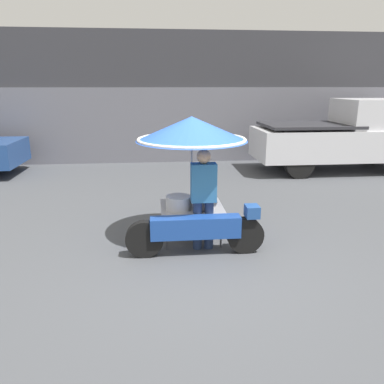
{
  "coord_description": "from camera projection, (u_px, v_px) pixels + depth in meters",
  "views": [
    {
      "loc": [
        -0.67,
        -4.88,
        2.48
      ],
      "look_at": [
        -0.1,
        0.83,
        0.83
      ],
      "focal_mm": 35.0,
      "sensor_mm": 36.0,
      "label": 1
    }
  ],
  "objects": [
    {
      "name": "ground_plane",
      "position": [
        205.0,
        263.0,
        5.42
      ],
      "size": [
        36.0,
        36.0,
        0.0
      ],
      "primitive_type": "plane",
      "color": "#4C4F54"
    },
    {
      "name": "vendor_motorcycle_cart",
      "position": [
        192.0,
        149.0,
        5.76
      ],
      "size": [
        2.08,
        1.73,
        2.02
      ],
      "color": "black",
      "rests_on": "ground"
    },
    {
      "name": "pickup_truck",
      "position": [
        345.0,
        137.0,
        10.97
      ],
      "size": [
        5.02,
        1.86,
        2.09
      ],
      "color": "black",
      "rests_on": "ground"
    },
    {
      "name": "vendor_person",
      "position": [
        203.0,
        195.0,
        5.67
      ],
      "size": [
        0.38,
        0.22,
        1.57
      ],
      "color": "navy",
      "rests_on": "ground"
    },
    {
      "name": "shopfront_building",
      "position": [
        173.0,
        98.0,
        12.93
      ],
      "size": [
        28.0,
        2.06,
        4.12
      ],
      "color": "#38383D",
      "rests_on": "ground"
    }
  ]
}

